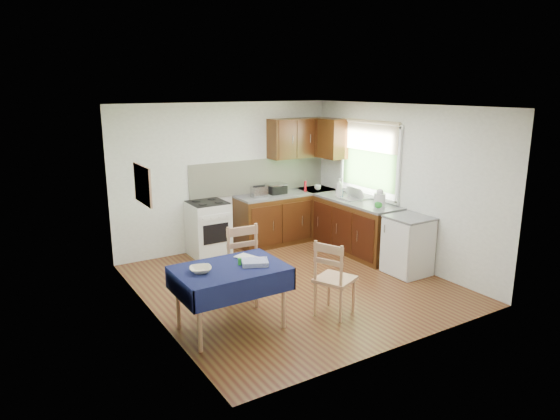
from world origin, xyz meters
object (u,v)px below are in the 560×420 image
dining_table (230,276)px  chair_near (333,276)px  kettle (380,199)px  sandwich_press (276,188)px  chair_far (239,259)px  toaster (259,192)px  dish_rack (355,198)px

dining_table → chair_near: (1.20, -0.37, -0.13)m
chair_near → kettle: (1.81, 1.18, 0.52)m
chair_near → kettle: kettle is taller
dining_table → sandwich_press: sandwich_press is taller
chair_far → kettle: kettle is taller
chair_far → toaster: bearing=-121.7°
chair_far → dish_rack: size_ratio=2.43×
sandwich_press → dish_rack: (0.89, -1.09, -0.07)m
chair_far → kettle: (2.56, 0.13, 0.48)m
chair_far → chair_near: 1.29m
toaster → kettle: 2.07m
chair_near → toaster: 2.94m
toaster → dish_rack: toaster is taller
chair_far → chair_near: (0.75, -1.05, -0.04)m
dish_rack → kettle: (-0.06, -0.67, 0.11)m
toaster → kettle: (1.24, -1.66, 0.04)m
chair_near → dish_rack: bearing=-69.4°
kettle → chair_near: bearing=-146.8°
chair_far → chair_near: chair_far is taller
kettle → toaster: bearing=126.7°
toaster → sandwich_press: toaster is taller
chair_far → sandwich_press: bearing=-127.7°
chair_near → dish_rack: (1.87, 1.85, 0.41)m
chair_far → kettle: 2.61m
sandwich_press → kettle: (0.83, -1.76, 0.04)m
chair_near → sandwich_press: bearing=-42.5°
dining_table → dish_rack: 3.43m
dish_rack → dining_table: bearing=-136.8°
sandwich_press → dining_table: bearing=-125.3°
chair_near → kettle: bearing=-81.0°
dining_table → kettle: size_ratio=4.14×
toaster → sandwich_press: (0.41, 0.10, -0.01)m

